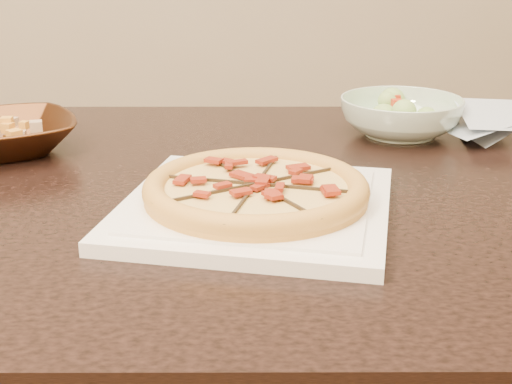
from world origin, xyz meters
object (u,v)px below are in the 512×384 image
Objects in this scene: dining_table at (167,242)px; pizza at (256,189)px; plate at (256,206)px; bronze_bowl at (4,136)px; salad_bowl at (401,117)px.

pizza is (0.12, -0.14, 0.13)m from dining_table.
plate is 1.83× the size of bronze_bowl.
dining_table is 7.30× the size of salad_bowl.
plate is 0.46m from salad_bowl.
plate is at bearing -61.20° from pizza.
plate is (0.12, -0.14, 0.11)m from dining_table.
dining_table is 0.34m from bronze_bowl.
salad_bowl is (0.67, 0.03, 0.01)m from bronze_bowl.
pizza reaches higher than dining_table.
pizza is (-0.00, 0.00, 0.02)m from plate.
pizza is at bearing -39.66° from bronze_bowl.
plate is 0.49m from bronze_bowl.
plate reaches higher than dining_table.
dining_table is 0.22m from pizza.
bronze_bowl reaches higher than plate.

